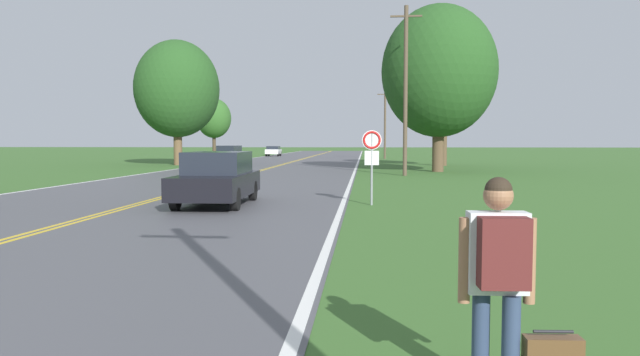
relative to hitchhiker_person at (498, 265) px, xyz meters
The scene contains 11 objects.
hitchhiker_person is the anchor object (origin of this frame).
traffic_sign 13.34m from the hitchhiker_person, 93.44° to the left, with size 0.60×0.10×2.31m.
utility_pole_midground 29.26m from the hitchhiker_person, 87.45° to the left, with size 1.80×0.24×9.71m.
utility_pole_far 61.73m from the hitchhiker_person, 88.86° to the left, with size 1.80×0.24×7.98m.
tree_left_verge 64.81m from the hitchhiker_person, 106.92° to the left, with size 4.06×4.06×7.07m.
tree_behind_sign 43.55m from the hitchhiker_person, 82.86° to the left, with size 5.28×5.28×9.16m.
tree_mid_treeline 45.90m from the hitchhiker_person, 111.47° to the left, with size 7.01×7.01×10.40m.
tree_far_back 34.13m from the hitchhiker_person, 83.63° to the left, with size 7.43×7.43×10.81m.
car_black_sedan_approaching 14.13m from the hitchhiker_person, 113.20° to the left, with size 2.04×4.62×1.65m.
car_dark_green_suv_mid_near 48.67m from the hitchhiker_person, 105.93° to the left, with size 1.94×4.34×1.61m.
car_white_hatchback_mid_far 73.73m from the hitchhiker_person, 100.53° to the left, with size 1.87×3.51×1.37m.
Camera 1 is at (7.08, -2.03, 1.96)m, focal length 32.00 mm.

